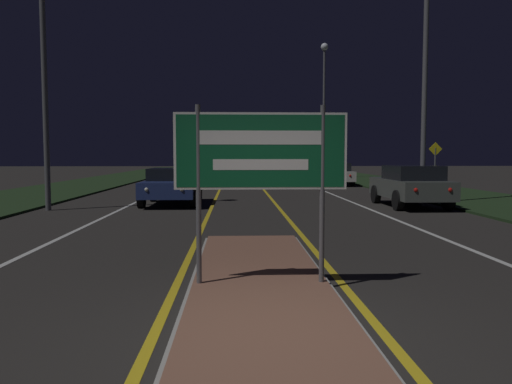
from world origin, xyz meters
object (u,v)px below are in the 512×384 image
Objects in this scene: streetlight_right_far at (324,90)px; warning_sign at (435,163)px; car_receding_2 at (277,169)px; highway_sign at (261,158)px; car_receding_0 at (410,185)px; car_approaching_0 at (172,185)px; streetlight_right_near at (426,27)px; car_receding_1 at (333,173)px.

warning_sign is (1.91, -17.15, -5.40)m from streetlight_right_far.
car_receding_2 is 1.94× the size of warning_sign.
warning_sign is (8.46, 14.99, -0.31)m from highway_sign.
streetlight_right_far is 7.30m from car_receding_2.
car_receding_0 reaches higher than car_approaching_0.
streetlight_right_near is 2.41× the size of car_approaching_0.
car_receding_1 is 1.92× the size of warning_sign.
car_receding_1 reaches higher than car_approaching_0.
car_approaching_0 is (-5.46, -18.81, -0.06)m from car_receding_2.
warning_sign is (2.59, 4.24, 0.70)m from car_receding_0.
streetlight_right_far reaches higher than highway_sign.
car_receding_2 is (-3.09, 20.03, 0.01)m from car_receding_0.
streetlight_right_near is at bearing -90.36° from streetlight_right_far.
streetlight_right_near reaches higher than highway_sign.
warning_sign is at bearing -70.20° from car_receding_2.
warning_sign is (11.14, 3.02, 0.75)m from car_approaching_0.
streetlight_right_far is 4.51× the size of warning_sign.
warning_sign is at bearing 60.56° from highway_sign.
car_approaching_0 is (-2.69, 11.96, -1.06)m from highway_sign.
streetlight_right_near is 5.61m from car_receding_0.
streetlight_right_near is at bearing -117.57° from warning_sign.
car_receding_1 is at bearing 108.24° from warning_sign.
car_receding_1 is 0.99× the size of car_receding_2.
car_receding_0 is at bearing 61.36° from highway_sign.
highway_sign is 1.03× the size of warning_sign.
highway_sign reaches higher than car_approaching_0.
car_receding_0 is (-0.68, -21.39, -6.10)m from streetlight_right_far.
highway_sign is 12.31m from car_approaching_0.
highway_sign is 0.56× the size of car_receding_0.
warning_sign reaches higher than car_receding_1.
car_receding_1 is at bearing -96.23° from streetlight_right_far.
car_receding_1 is at bearing 91.11° from car_receding_0.
car_receding_2 is at bearing 73.82° from car_approaching_0.
streetlight_right_far is (6.55, 32.14, 5.10)m from highway_sign.
highway_sign reaches higher than car_receding_0.
streetlight_right_far is at bearing 65.40° from car_approaching_0.
streetlight_right_far reaches higher than warning_sign.
warning_sign is (2.04, 3.90, -4.87)m from streetlight_right_near.
car_receding_2 is at bearing -160.22° from streetlight_right_far.
streetlight_right_near is 2.23× the size of car_receding_1.
highway_sign reaches higher than car_receding_2.
car_receding_1 is 7.72m from car_receding_2.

